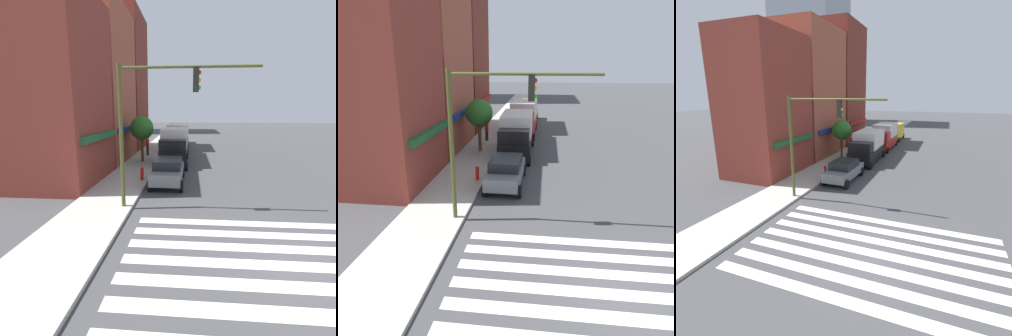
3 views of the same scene
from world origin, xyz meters
TOP-DOWN VIEW (x-y plane):
  - ground_plane at (0.00, 0.00)m, footprint 200.00×200.00m
  - sidewalk_left at (0.00, 7.50)m, footprint 120.00×3.00m
  - crosswalk_stripes at (0.00, 0.00)m, footprint 6.44×10.80m
  - storefront_row at (17.64, 11.50)m, footprint 23.24×5.30m
  - tower_distant at (50.17, 29.03)m, footprint 14.48×14.07m
  - traffic_signal at (4.18, 4.98)m, footprint 0.32×6.00m
  - sedan_grey at (8.80, 4.70)m, footprint 4.43×2.02m
  - box_truck_black at (15.25, 4.70)m, footprint 6.25×2.42m
  - box_truck_red at (22.56, 4.70)m, footprint 6.25×2.42m
  - van_yellow at (29.59, 4.70)m, footprint 5.05×2.22m
  - pedestrian_red_jacket at (18.76, 7.60)m, footprint 0.32×0.32m
  - fire_hydrant at (8.96, 6.40)m, footprint 0.24×0.24m
  - street_tree at (15.28, 7.50)m, footprint 2.03×2.03m

SIDE VIEW (x-z plane):
  - ground_plane at x=0.00m, z-range 0.00..0.00m
  - crosswalk_stripes at x=0.00m, z-range 0.00..0.01m
  - sidewalk_left at x=0.00m, z-range 0.00..0.15m
  - fire_hydrant at x=8.96m, z-range 0.19..1.03m
  - sedan_grey at x=8.80m, z-range 0.05..1.64m
  - pedestrian_red_jacket at x=18.76m, z-range 0.19..1.96m
  - van_yellow at x=29.59m, z-range 0.12..2.46m
  - box_truck_black at x=15.25m, z-range 0.07..3.11m
  - box_truck_red at x=22.56m, z-range 0.07..3.11m
  - street_tree at x=15.28m, z-range 1.08..5.02m
  - traffic_signal at x=4.18m, z-range 1.26..7.75m
  - storefront_row at x=17.64m, z-range -0.88..14.44m
  - tower_distant at x=50.17m, z-range 0.00..44.63m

